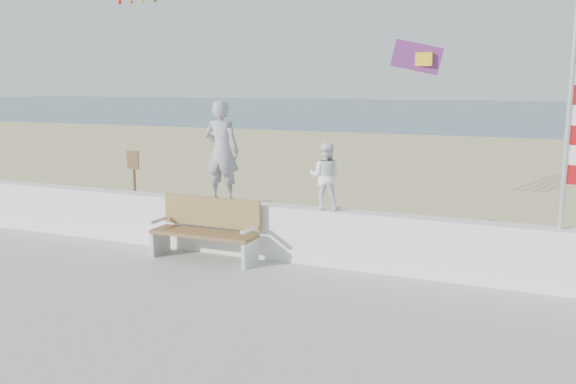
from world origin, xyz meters
name	(u,v)px	position (x,y,z in m)	size (l,w,h in m)	color
ground	(223,309)	(0.00, 0.00, 0.00)	(220.00, 220.00, 0.00)	#334E66
sand	(386,196)	(0.00, 9.00, 0.04)	(90.00, 40.00, 0.08)	#C4B582
seawall	(282,232)	(0.00, 2.00, 0.63)	(30.00, 0.35, 0.90)	white
adult	(222,151)	(-1.10, 2.00, 1.93)	(0.62, 0.41, 1.69)	#98979D
child	(325,176)	(0.75, 2.00, 1.61)	(0.51, 0.40, 1.06)	white
bench	(206,228)	(-1.16, 1.55, 0.69)	(1.80, 0.57, 1.00)	brown
parafoil_kite	(418,57)	(1.35, 5.91, 3.57)	(1.10, 0.56, 0.73)	red
sign	(134,177)	(-4.72, 4.34, 0.94)	(0.32, 0.07, 1.46)	brown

